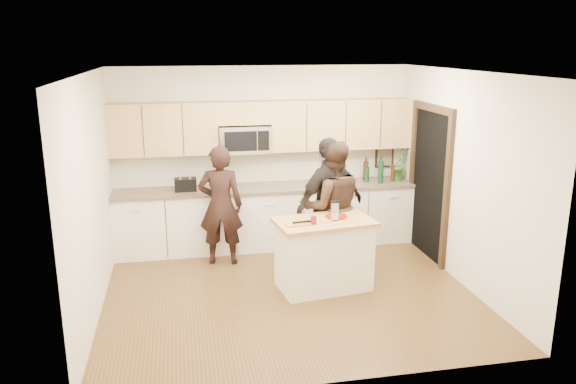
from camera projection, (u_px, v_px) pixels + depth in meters
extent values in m
plane|color=brown|center=(289.00, 291.00, 7.04)|extent=(4.50, 4.50, 0.00)
cube|color=beige|center=(264.00, 156.00, 8.59)|extent=(4.50, 0.02, 2.70)
cube|color=beige|center=(334.00, 244.00, 4.80)|extent=(4.50, 0.02, 2.70)
cube|color=beige|center=(92.00, 197.00, 6.28)|extent=(0.02, 4.00, 2.70)
cube|color=beige|center=(462.00, 179.00, 7.11)|extent=(0.02, 4.00, 2.70)
cube|color=white|center=(289.00, 72.00, 6.35)|extent=(4.50, 4.00, 0.02)
cube|color=white|center=(267.00, 218.00, 8.53)|extent=(4.50, 0.62, 0.90)
cube|color=#765F4E|center=(267.00, 188.00, 8.40)|extent=(4.50, 0.66, 0.04)
cube|color=tan|center=(163.00, 129.00, 8.04)|extent=(1.55, 0.33, 0.75)
cube|color=tan|center=(340.00, 124.00, 8.53)|extent=(2.17, 0.33, 0.75)
cube|color=tan|center=(244.00, 113.00, 8.20)|extent=(0.78, 0.33, 0.33)
cube|color=silver|center=(245.00, 139.00, 8.27)|extent=(0.76, 0.40, 0.40)
cube|color=black|center=(241.00, 141.00, 8.06)|extent=(0.47, 0.01, 0.29)
cube|color=black|center=(263.00, 141.00, 8.12)|extent=(0.17, 0.01, 0.29)
cube|color=black|center=(429.00, 185.00, 8.04)|extent=(0.02, 1.05, 2.10)
cube|color=black|center=(447.00, 195.00, 7.49)|extent=(0.06, 0.10, 2.10)
cube|color=black|center=(412.00, 176.00, 8.58)|extent=(0.06, 0.10, 2.10)
cube|color=black|center=(433.00, 108.00, 7.76)|extent=(0.06, 1.25, 0.10)
cube|color=black|center=(384.00, 156.00, 8.96)|extent=(0.30, 0.03, 0.38)
cube|color=tan|center=(385.00, 156.00, 8.94)|extent=(0.24, 0.00, 0.32)
cube|color=white|center=(205.00, 211.00, 7.99)|extent=(0.34, 0.01, 0.48)
cube|color=white|center=(203.00, 190.00, 8.21)|extent=(0.34, 0.60, 0.01)
cube|color=white|center=(324.00, 256.00, 7.05)|extent=(1.18, 0.79, 0.85)
cube|color=#BA824D|center=(324.00, 222.00, 6.94)|extent=(1.29, 0.86, 0.05)
cylinder|color=maroon|center=(336.00, 216.00, 7.06)|extent=(0.28, 0.28, 0.02)
cube|color=silver|center=(335.00, 211.00, 6.89)|extent=(0.08, 0.06, 0.21)
cube|color=black|center=(335.00, 202.00, 6.86)|extent=(0.10, 0.06, 0.02)
cylinder|color=maroon|center=(314.00, 220.00, 6.77)|extent=(0.07, 0.07, 0.10)
cube|color=#BA824D|center=(298.00, 224.00, 6.76)|extent=(0.31, 0.22, 0.02)
cube|color=black|center=(302.00, 222.00, 6.77)|extent=(0.24, 0.06, 0.02)
cube|color=silver|center=(302.00, 224.00, 6.70)|extent=(0.20, 0.05, 0.01)
cube|color=black|center=(186.00, 185.00, 8.14)|extent=(0.31, 0.19, 0.18)
cube|color=silver|center=(180.00, 179.00, 8.10)|extent=(0.03, 0.14, 0.00)
cube|color=silver|center=(190.00, 178.00, 8.13)|extent=(0.03, 0.14, 0.00)
cylinder|color=#103217|center=(367.00, 172.00, 8.65)|extent=(0.07, 0.07, 0.30)
cylinder|color=#361C09|center=(366.00, 169.00, 8.74)|extent=(0.08, 0.08, 0.36)
cylinder|color=#103217|center=(381.00, 168.00, 8.80)|extent=(0.08, 0.08, 0.35)
cylinder|color=#361C09|center=(393.00, 172.00, 8.71)|extent=(0.06, 0.06, 0.29)
cylinder|color=tan|center=(396.00, 169.00, 8.83)|extent=(0.07, 0.07, 0.31)
cylinder|color=#103217|center=(381.00, 172.00, 8.56)|extent=(0.08, 0.08, 0.36)
imported|color=#316F2C|center=(399.00, 164.00, 8.76)|extent=(0.36, 0.35, 0.51)
imported|color=black|center=(221.00, 205.00, 7.76)|extent=(0.67, 0.50, 1.69)
imported|color=#2F2017|center=(332.00, 207.00, 7.50)|extent=(0.88, 0.70, 1.79)
imported|color=black|center=(330.00, 205.00, 7.51)|extent=(1.16, 0.85, 1.83)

